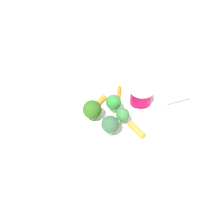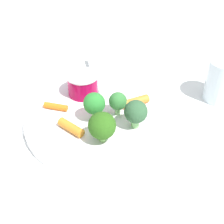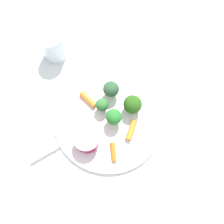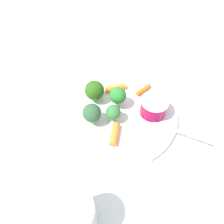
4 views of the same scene
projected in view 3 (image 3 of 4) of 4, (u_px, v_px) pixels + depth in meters
ground_plane at (109, 119)px, 0.65m from camera, size 2.40×2.40×0.00m
plate at (109, 118)px, 0.65m from camera, size 0.28×0.28×0.01m
sauce_cup at (88, 141)px, 0.60m from camera, size 0.06×0.06×0.04m
broccoli_floret_0 at (113, 118)px, 0.60m from camera, size 0.04×0.04×0.05m
broccoli_floret_1 at (102, 105)px, 0.62m from camera, size 0.03×0.03×0.04m
broccoli_floret_2 at (111, 89)px, 0.63m from camera, size 0.04×0.04×0.05m
broccoli_floret_3 at (133, 104)px, 0.62m from camera, size 0.05×0.05×0.06m
carrot_stick_0 at (131, 130)px, 0.62m from camera, size 0.05×0.03×0.02m
carrot_stick_1 at (89, 98)px, 0.65m from camera, size 0.02×0.05×0.02m
carrot_stick_2 at (113, 152)px, 0.61m from camera, size 0.04×0.04×0.01m
fork at (62, 143)px, 0.62m from camera, size 0.16×0.06×0.00m
drinking_glass at (53, 45)px, 0.67m from camera, size 0.07×0.07×0.08m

